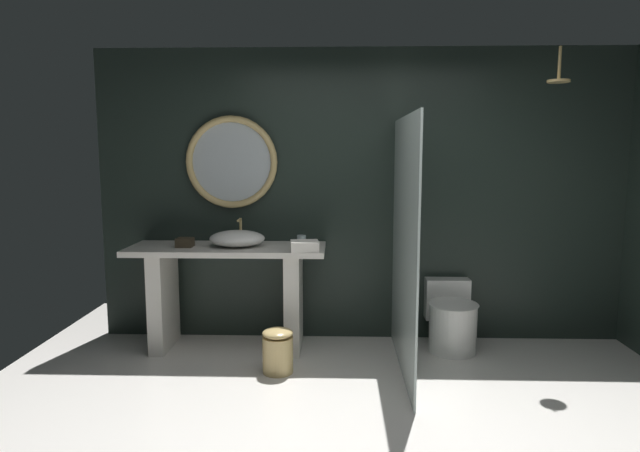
# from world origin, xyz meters

# --- Properties ---
(ground_plane) EXTENTS (5.76, 5.76, 0.00)m
(ground_plane) POSITION_xyz_m (0.00, 0.00, 0.00)
(ground_plane) COLOR silver
(back_wall_panel) EXTENTS (4.80, 0.10, 2.60)m
(back_wall_panel) POSITION_xyz_m (0.00, 1.90, 1.30)
(back_wall_panel) COLOR #1E2823
(back_wall_panel) RESTS_ON ground_plane
(vanity_counter) EXTENTS (1.67, 0.60, 0.90)m
(vanity_counter) POSITION_xyz_m (-1.19, 1.53, 0.56)
(vanity_counter) COLOR silver
(vanity_counter) RESTS_ON ground_plane
(vessel_sink) EXTENTS (0.47, 0.39, 0.22)m
(vessel_sink) POSITION_xyz_m (-1.10, 1.52, 0.97)
(vessel_sink) COLOR white
(vessel_sink) RESTS_ON vanity_counter
(tumbler_cup) EXTENTS (0.08, 0.08, 0.09)m
(tumbler_cup) POSITION_xyz_m (-0.56, 1.58, 0.94)
(tumbler_cup) COLOR silver
(tumbler_cup) RESTS_ON vanity_counter
(tissue_box) EXTENTS (0.14, 0.13, 0.08)m
(tissue_box) POSITION_xyz_m (-1.54, 1.49, 0.94)
(tissue_box) COLOR #3D3323
(tissue_box) RESTS_ON vanity_counter
(round_wall_mirror) EXTENTS (0.82, 0.06, 0.82)m
(round_wall_mirror) POSITION_xyz_m (-1.19, 1.81, 1.61)
(round_wall_mirror) COLOR tan
(shower_glass_panel) EXTENTS (0.02, 1.50, 1.97)m
(shower_glass_panel) POSITION_xyz_m (0.26, 1.10, 0.98)
(shower_glass_panel) COLOR silver
(shower_glass_panel) RESTS_ON ground_plane
(rain_shower_head) EXTENTS (0.17, 0.17, 0.27)m
(rain_shower_head) POSITION_xyz_m (1.45, 1.33, 2.26)
(rain_shower_head) COLOR tan
(toilet) EXTENTS (0.42, 0.61, 0.57)m
(toilet) POSITION_xyz_m (0.74, 1.57, 0.26)
(toilet) COLOR white
(toilet) RESTS_ON ground_plane
(waste_bin) EXTENTS (0.24, 0.24, 0.35)m
(waste_bin) POSITION_xyz_m (-0.71, 1.00, 0.18)
(waste_bin) COLOR tan
(waste_bin) RESTS_ON ground_plane
(folded_hand_towel) EXTENTS (0.24, 0.21, 0.08)m
(folded_hand_towel) POSITION_xyz_m (-0.52, 1.33, 0.94)
(folded_hand_towel) COLOR silver
(folded_hand_towel) RESTS_ON vanity_counter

